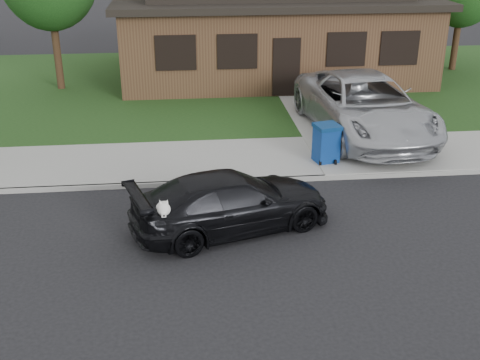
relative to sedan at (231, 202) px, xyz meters
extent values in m
plane|color=black|center=(-1.09, -1.11, -0.64)|extent=(120.00, 120.00, 0.00)
cube|color=gray|center=(-1.09, 3.89, -0.58)|extent=(60.00, 3.00, 0.12)
cube|color=gray|center=(-1.09, 2.39, -0.58)|extent=(60.00, 0.12, 0.12)
cube|color=#193814|center=(-1.09, 11.89, -0.57)|extent=(60.00, 13.00, 0.13)
cube|color=gray|center=(4.91, 8.89, -0.57)|extent=(4.50, 13.00, 0.14)
imported|color=black|center=(0.01, 0.01, 0.00)|extent=(4.72, 3.04, 1.27)
ellipsoid|color=white|center=(-1.40, -0.75, 0.28)|extent=(0.34, 0.40, 0.30)
sphere|color=white|center=(-1.40, -0.98, 0.38)|extent=(0.26, 0.26, 0.26)
cube|color=white|center=(-1.40, -1.10, 0.33)|extent=(0.09, 0.12, 0.07)
sphere|color=black|center=(-1.40, -1.16, 0.33)|extent=(0.04, 0.04, 0.04)
cone|color=white|center=(-1.47, -0.93, 0.51)|extent=(0.11, 0.11, 0.14)
cone|color=white|center=(-1.33, -0.93, 0.51)|extent=(0.11, 0.11, 0.14)
imported|color=#B2B4B9|center=(4.55, 5.46, 0.39)|extent=(3.44, 6.61, 1.78)
cube|color=navy|center=(2.89, 3.37, -0.05)|extent=(0.69, 0.69, 0.95)
cube|color=navy|center=(2.89, 3.37, 0.48)|extent=(0.75, 0.75, 0.11)
cylinder|color=black|center=(2.68, 3.08, -0.44)|extent=(0.08, 0.16, 0.15)
cylinder|color=black|center=(3.10, 3.08, -0.44)|extent=(0.08, 0.16, 0.15)
cube|color=#422B1C|center=(2.91, 13.89, 0.99)|extent=(12.00, 8.00, 3.00)
cube|color=black|center=(2.91, 9.86, 0.59)|extent=(1.00, 0.06, 2.10)
cube|color=black|center=(-1.09, 9.87, 1.19)|extent=(1.30, 0.05, 1.10)
cube|color=black|center=(1.11, 9.87, 1.19)|extent=(1.30, 0.05, 1.10)
cube|color=black|center=(5.11, 9.87, 1.19)|extent=(1.30, 0.05, 1.10)
cube|color=black|center=(7.11, 9.87, 1.19)|extent=(1.30, 0.05, 1.10)
cylinder|color=#332114|center=(-5.59, 11.89, 0.73)|extent=(0.28, 0.28, 2.48)
cylinder|color=#332114|center=(10.91, 13.39, 0.50)|extent=(0.28, 0.28, 2.03)
camera|label=1|loc=(-0.99, -11.60, 5.63)|focal=45.00mm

